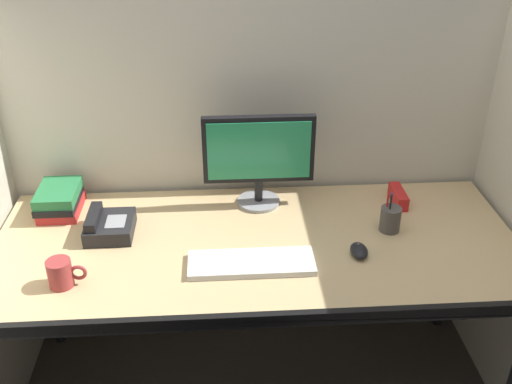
{
  "coord_description": "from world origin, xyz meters",
  "views": [
    {
      "loc": [
        -0.12,
        -1.46,
        1.95
      ],
      "look_at": [
        0.0,
        0.35,
        0.92
      ],
      "focal_mm": 41.38,
      "sensor_mm": 36.0,
      "label": 1
    }
  ],
  "objects": [
    {
      "name": "pen_cup",
      "position": [
        0.5,
        0.35,
        0.79
      ],
      "size": [
        0.08,
        0.08,
        0.15
      ],
      "color": "#4C4742",
      "rests_on": "desk"
    },
    {
      "name": "computer_mouse",
      "position": [
        0.35,
        0.2,
        0.76
      ],
      "size": [
        0.06,
        0.1,
        0.04
      ],
      "color": "black",
      "rests_on": "desk"
    },
    {
      "name": "book_stack",
      "position": [
        -0.75,
        0.56,
        0.79
      ],
      "size": [
        0.15,
        0.22,
        0.1
      ],
      "color": "#B22626",
      "rests_on": "desk"
    },
    {
      "name": "keyboard_main",
      "position": [
        -0.03,
        0.16,
        0.75
      ],
      "size": [
        0.43,
        0.15,
        0.02
      ],
      "primitive_type": "cube",
      "color": "silver",
      "rests_on": "desk"
    },
    {
      "name": "coffee_mug",
      "position": [
        -0.64,
        0.1,
        0.79
      ],
      "size": [
        0.13,
        0.08,
        0.09
      ],
      "color": "#993333",
      "rests_on": "desk"
    },
    {
      "name": "cubicle_partition_rear",
      "position": [
        0.0,
        0.74,
        0.79
      ],
      "size": [
        2.21,
        0.06,
        1.57
      ],
      "color": "beige",
      "rests_on": "ground"
    },
    {
      "name": "monitor_center",
      "position": [
        0.02,
        0.58,
        0.96
      ],
      "size": [
        0.43,
        0.17,
        0.37
      ],
      "color": "gray",
      "rests_on": "desk"
    },
    {
      "name": "desk_phone",
      "position": [
        -0.54,
        0.39,
        0.77
      ],
      "size": [
        0.17,
        0.19,
        0.09
      ],
      "color": "black",
      "rests_on": "desk"
    },
    {
      "name": "desk",
      "position": [
        0.0,
        0.29,
        0.69
      ],
      "size": [
        1.9,
        0.8,
        0.74
      ],
      "color": "tan",
      "rests_on": "ground"
    },
    {
      "name": "red_stapler",
      "position": [
        0.58,
        0.54,
        0.77
      ],
      "size": [
        0.04,
        0.15,
        0.06
      ],
      "primitive_type": "cube",
      "color": "red",
      "rests_on": "desk"
    }
  ]
}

